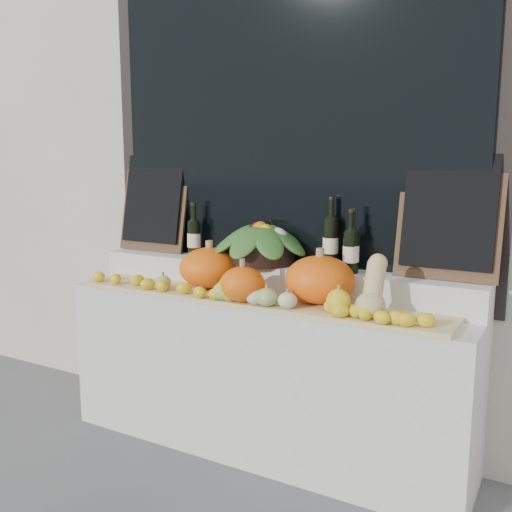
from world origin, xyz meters
TOP-DOWN VIEW (x-y plane):
  - storefront_facade at (0.00, 2.25)m, footprint 7.00×0.94m
  - display_sill at (0.00, 1.52)m, footprint 2.30×0.55m
  - rear_tier at (0.00, 1.68)m, footprint 2.30×0.25m
  - straw_bedding at (0.00, 1.40)m, footprint 2.10×0.32m
  - pumpkin_left at (-0.33, 1.49)m, footprint 0.35×0.35m
  - pumpkin_right at (0.36, 1.47)m, footprint 0.40×0.40m
  - pumpkin_center at (0.00, 1.30)m, footprint 0.29×0.29m
  - butternut_squash at (0.67, 1.36)m, footprint 0.14×0.20m
  - decorative_gourds at (0.09, 1.29)m, footprint 1.15×0.16m
  - lemon_heap at (0.00, 1.29)m, footprint 2.20×0.16m
  - produce_bowl at (-0.09, 1.66)m, footprint 0.60×0.60m
  - wine_bottle_far_left at (-0.57, 1.68)m, footprint 0.08×0.08m
  - wine_bottle_near_left at (-0.57, 1.68)m, footprint 0.08×0.08m
  - wine_bottle_tall at (0.32, 1.71)m, footprint 0.08×0.08m
  - wine_bottle_near_right at (0.46, 1.65)m, footprint 0.08×0.08m
  - wine_bottle_far_right at (0.45, 1.64)m, footprint 0.08×0.08m
  - chalkboard_left at (-0.92, 1.74)m, footprint 0.50×0.15m
  - chalkboard_right at (0.92, 1.74)m, footprint 0.50×0.15m

SIDE VIEW (x-z plane):
  - display_sill at x=0.00m, z-range 0.00..0.88m
  - straw_bedding at x=0.00m, z-range 0.88..0.90m
  - lemon_heap at x=0.00m, z-range 0.91..0.97m
  - rear_tier at x=0.00m, z-range 0.88..1.04m
  - decorative_gourds at x=0.09m, z-range 0.88..1.04m
  - pumpkin_center at x=0.00m, z-range 0.91..1.09m
  - pumpkin_left at x=-0.33m, z-range 0.91..1.13m
  - pumpkin_right at x=0.36m, z-range 0.91..1.15m
  - butternut_squash at x=0.67m, z-range 0.89..1.17m
  - wine_bottle_near_left at x=-0.57m, z-range 0.99..1.31m
  - wine_bottle_far_left at x=-0.57m, z-range 0.99..1.32m
  - wine_bottle_far_right at x=0.45m, z-range 0.99..1.32m
  - wine_bottle_near_right at x=0.46m, z-range 0.99..1.32m
  - produce_bowl at x=-0.09m, z-range 1.04..1.29m
  - wine_bottle_tall at x=0.32m, z-range 0.99..1.38m
  - chalkboard_left at x=-0.92m, z-range 1.05..1.67m
  - chalkboard_right at x=0.92m, z-range 1.05..1.67m
  - storefront_facade at x=0.00m, z-range 0.00..4.50m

